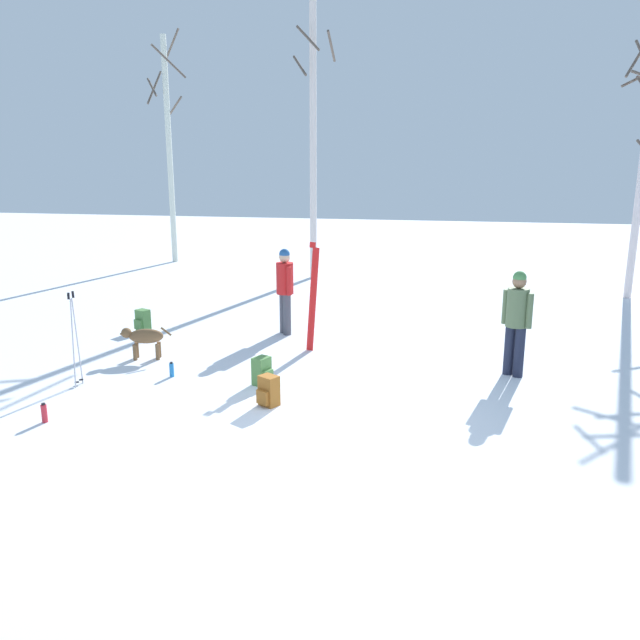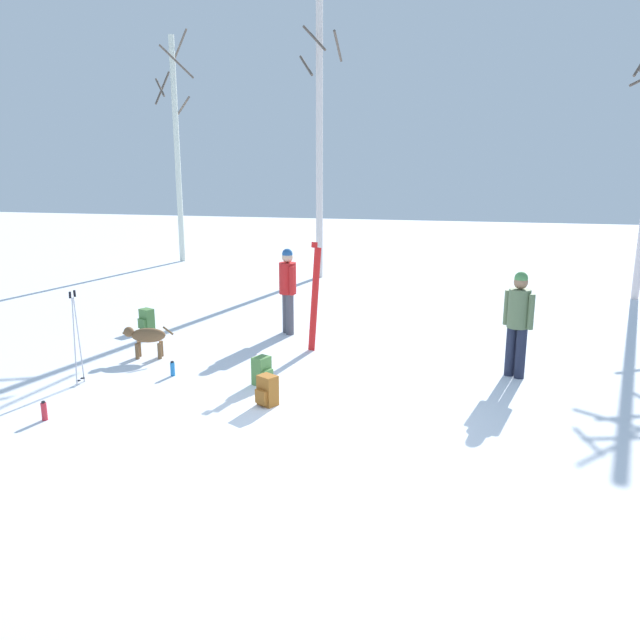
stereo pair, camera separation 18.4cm
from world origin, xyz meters
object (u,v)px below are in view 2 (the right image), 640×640
person_0 (518,318)px  ski_pair_planted_0 (315,298)px  birch_tree_0 (177,146)px  birch_tree_1 (319,139)px  backpack_1 (147,320)px  water_bottle_0 (44,411)px  person_2 (288,286)px  backpack_2 (262,371)px  dog (146,337)px  backpack_0 (267,391)px  ski_poles_0 (76,335)px  water_bottle_1 (173,369)px

person_0 → ski_pair_planted_0: (-3.47, 0.68, 0.01)m
birch_tree_0 → birch_tree_1: birch_tree_1 is taller
backpack_1 → water_bottle_0: 4.72m
person_2 → backpack_2: 3.12m
birch_tree_0 → backpack_2: bearing=-60.1°
dog → water_bottle_0: 2.89m
ski_pair_planted_0 → backpack_0: bearing=-90.9°
backpack_0 → ski_pair_planted_0: bearing=89.1°
person_0 → water_bottle_0: bearing=-152.5°
ski_pair_planted_0 → ski_poles_0: 4.06m
person_2 → backpack_0: (0.76, -3.83, -0.77)m
backpack_2 → ski_pair_planted_0: bearing=78.6°
backpack_0 → birch_tree_0: birch_tree_0 is taller
dog → backpack_2: bearing=-19.7°
backpack_1 → birch_tree_1: 7.99m
ski_poles_0 → backpack_2: 2.90m
backpack_0 → birch_tree_1: 10.96m
person_0 → dog: person_0 is taller
ski_poles_0 → birch_tree_0: 12.95m
ski_poles_0 → birch_tree_1: (1.55, 9.97, 3.17)m
birch_tree_1 → backpack_0: bearing=-81.2°
person_0 → dog: bearing=-176.5°
water_bottle_0 → birch_tree_0: birch_tree_0 is taller
backpack_2 → dog: bearing=160.3°
person_2 → dog: size_ratio=1.95×
ski_pair_planted_0 → backpack_0: ski_pair_planted_0 is taller
water_bottle_1 → person_0: bearing=12.5°
person_2 → water_bottle_0: size_ratio=6.38×
dog → water_bottle_0: size_ratio=3.26×
water_bottle_1 → birch_tree_1: size_ratio=0.03×
person_0 → dog: 6.31m
birch_tree_0 → backpack_1: bearing=-69.8°
birch_tree_0 → person_2: bearing=-53.8°
backpack_2 → birch_tree_1: 10.15m
backpack_2 → person_0: bearing=17.9°
water_bottle_0 → water_bottle_1: bearing=67.1°
person_0 → water_bottle_1: 5.59m
ski_poles_0 → backpack_1: (-0.55, 3.23, -0.57)m
person_0 → dog: size_ratio=1.95×
backpack_1 → backpack_2: same height
dog → ski_poles_0: bearing=-103.9°
person_2 → backpack_1: size_ratio=3.90×
dog → ski_pair_planted_0: size_ratio=0.44×
dog → birch_tree_1: 9.29m
birch_tree_0 → person_0: bearing=-44.2°
backpack_2 → birch_tree_0: birch_tree_0 is taller
dog → water_bottle_0: (-0.00, -2.88, -0.26)m
ski_pair_planted_0 → water_bottle_1: bearing=-135.8°
ski_poles_0 → water_bottle_1: size_ratio=6.01×
water_bottle_1 → birch_tree_0: (-5.02, 11.32, 3.74)m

